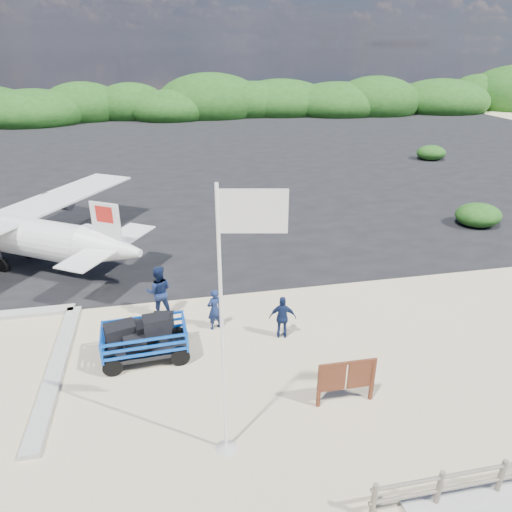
{
  "coord_description": "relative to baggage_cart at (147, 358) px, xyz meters",
  "views": [
    {
      "loc": [
        -0.66,
        -10.84,
        9.14
      ],
      "look_at": [
        2.41,
        4.52,
        1.85
      ],
      "focal_mm": 32.0,
      "sensor_mm": 36.0,
      "label": 1
    }
  ],
  "objects": [
    {
      "name": "crew_c",
      "position": [
        4.54,
        0.3,
        0.78
      ],
      "size": [
        0.97,
        0.58,
        1.56
      ],
      "primitive_type": "imported",
      "rotation": [
        0.0,
        0.0,
        2.91
      ],
      "color": "#13214A",
      "rests_on": "ground"
    },
    {
      "name": "ground",
      "position": [
        1.76,
        -1.48,
        0.0
      ],
      "size": [
        160.0,
        160.0,
        0.0
      ],
      "primitive_type": "plane",
      "color": "beige"
    },
    {
      "name": "vegetation_band",
      "position": [
        1.76,
        53.52,
        0.0
      ],
      "size": [
        124.0,
        8.0,
        4.4
      ],
      "primitive_type": null,
      "color": "#B2B2B2",
      "rests_on": "ground"
    },
    {
      "name": "baggage_cart",
      "position": [
        0.0,
        0.0,
        0.0
      ],
      "size": [
        2.92,
        1.78,
        1.42
      ],
      "primitive_type": null,
      "rotation": [
        0.0,
        0.0,
        0.06
      ],
      "color": "blue",
      "rests_on": "ground"
    },
    {
      "name": "asphalt_apron",
      "position": [
        1.76,
        28.52,
        0.0
      ],
      "size": [
        90.0,
        50.0,
        0.04
      ],
      "primitive_type": null,
      "color": "#B2B2B2",
      "rests_on": "ground"
    },
    {
      "name": "aircraft_large",
      "position": [
        14.91,
        16.85,
        0.0
      ],
      "size": [
        20.78,
        20.78,
        4.53
      ],
      "primitive_type": null,
      "rotation": [
        0.0,
        0.0,
        2.59
      ],
      "color": "#B2B2B2",
      "rests_on": "ground"
    },
    {
      "name": "signboard",
      "position": [
        5.46,
        -3.11,
        0.0
      ],
      "size": [
        1.75,
        0.18,
        1.44
      ],
      "primitive_type": null,
      "rotation": [
        0.0,
        0.0,
        -0.01
      ],
      "color": "#5F2F1B",
      "rests_on": "ground"
    },
    {
      "name": "fence",
      "position": [
        7.76,
        -6.48,
        0.0
      ],
      "size": [
        6.4,
        2.0,
        1.1
      ],
      "primitive_type": null,
      "color": "#B2B2B2",
      "rests_on": "ground"
    },
    {
      "name": "crew_b",
      "position": [
        0.48,
        2.56,
        0.99
      ],
      "size": [
        1.0,
        0.79,
        1.98
      ],
      "primitive_type": "imported",
      "rotation": [
        0.0,
        0.0,
        3.09
      ],
      "color": "#13214A",
      "rests_on": "ground"
    },
    {
      "name": "flagpole",
      "position": [
        2.0,
        -4.06,
        0.0
      ],
      "size": [
        1.44,
        0.82,
        6.8
      ],
      "primitive_type": null,
      "rotation": [
        0.0,
        0.0,
        -0.2
      ],
      "color": "white",
      "rests_on": "ground"
    },
    {
      "name": "crew_a",
      "position": [
        2.34,
        1.29,
        0.77
      ],
      "size": [
        0.66,
        0.56,
        1.53
      ],
      "primitive_type": "imported",
      "rotation": [
        0.0,
        0.0,
        3.55
      ],
      "color": "#13214A",
      "rests_on": "ground"
    }
  ]
}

